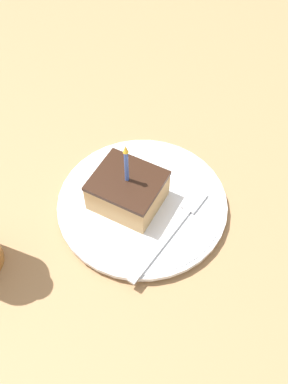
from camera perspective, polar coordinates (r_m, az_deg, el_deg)
ground_plane at (r=0.75m, az=-0.21°, el=-2.90°), size 2.40×2.40×0.04m
plate at (r=0.72m, az=0.00°, el=-1.69°), size 0.27×0.27×0.02m
cake_slice at (r=0.70m, az=-2.09°, el=0.24°), size 0.09×0.10×0.13m
fork at (r=0.69m, az=3.80°, el=-4.54°), size 0.20×0.04×0.00m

